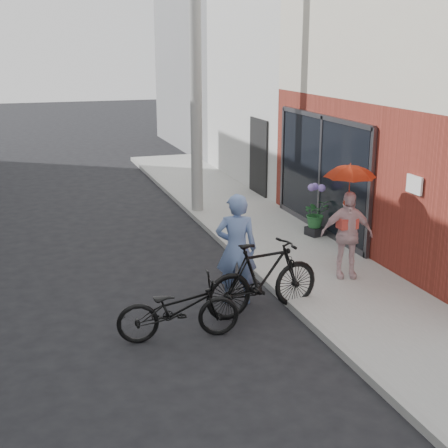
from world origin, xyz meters
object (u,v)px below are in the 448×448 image
bike_left (178,309)px  officer (236,249)px  utility_pole (196,69)px  bike_right (263,278)px  kimono_woman (347,234)px  planter (315,231)px

bike_left → officer: bearing=-45.1°
utility_pole → bike_right: utility_pole is taller
bike_right → utility_pole: bearing=-14.9°
utility_pole → kimono_woman: 5.97m
kimono_woman → utility_pole: bearing=119.8°
utility_pole → kimono_woman: size_ratio=4.58×
utility_pole → officer: bearing=-99.5°
officer → bike_right: officer is taller
bike_left → kimono_woman: bearing=-64.4°
bike_right → kimono_woman: (1.84, 0.75, 0.30)m
officer → planter: (2.71, 2.60, -0.70)m
bike_right → kimono_woman: bearing=-76.6°
bike_left → bike_right: (1.46, 0.45, 0.13)m
utility_pole → planter: utility_pole is taller
utility_pole → officer: utility_pole is taller
kimono_woman → planter: (0.62, 2.39, -0.68)m
kimono_woman → planter: size_ratio=4.54×
officer → bike_left: bearing=57.3°
utility_pole → planter: size_ratio=20.78×
bike_left → planter: (3.92, 3.59, -0.25)m
kimono_woman → planter: kimono_woman is taller
officer → bike_left: 1.63m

